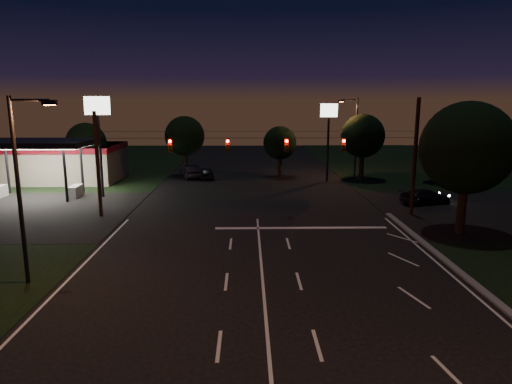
{
  "coord_description": "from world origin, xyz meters",
  "views": [
    {
      "loc": [
        -0.74,
        -19.2,
        8.82
      ],
      "look_at": [
        -0.19,
        9.45,
        3.0
      ],
      "focal_mm": 32.0,
      "sensor_mm": 36.0,
      "label": 1
    }
  ],
  "objects_px": {
    "car_oncoming_b": "(190,171)",
    "car_cross": "(425,196)",
    "utility_pole_right": "(411,215)",
    "tree_right_near": "(466,149)",
    "car_oncoming_a": "(206,173)"
  },
  "relations": [
    {
      "from": "car_oncoming_b",
      "to": "car_cross",
      "type": "relative_size",
      "value": 1.02
    },
    {
      "from": "car_oncoming_a",
      "to": "utility_pole_right",
      "type": "bearing_deg",
      "value": 124.23
    },
    {
      "from": "utility_pole_right",
      "to": "car_oncoming_b",
      "type": "relative_size",
      "value": 1.95
    },
    {
      "from": "utility_pole_right",
      "to": "car_oncoming_a",
      "type": "bearing_deg",
      "value": 135.81
    },
    {
      "from": "tree_right_near",
      "to": "car_oncoming_a",
      "type": "height_order",
      "value": "tree_right_near"
    },
    {
      "from": "car_oncoming_a",
      "to": "car_oncoming_b",
      "type": "bearing_deg",
      "value": -31.68
    },
    {
      "from": "utility_pole_right",
      "to": "car_oncoming_b",
      "type": "bearing_deg",
      "value": 137.55
    },
    {
      "from": "car_oncoming_b",
      "to": "utility_pole_right",
      "type": "bearing_deg",
      "value": 118.42
    },
    {
      "from": "car_oncoming_b",
      "to": "car_cross",
      "type": "height_order",
      "value": "car_oncoming_b"
    },
    {
      "from": "car_oncoming_a",
      "to": "car_cross",
      "type": "relative_size",
      "value": 0.87
    },
    {
      "from": "utility_pole_right",
      "to": "car_cross",
      "type": "xyz_separation_m",
      "value": [
        2.56,
        3.78,
        0.66
      ]
    },
    {
      "from": "utility_pole_right",
      "to": "car_cross",
      "type": "height_order",
      "value": "utility_pole_right"
    },
    {
      "from": "car_cross",
      "to": "utility_pole_right",
      "type": "bearing_deg",
      "value": 127.25
    },
    {
      "from": "utility_pole_right",
      "to": "car_oncoming_b",
      "type": "distance_m",
      "value": 26.15
    },
    {
      "from": "utility_pole_right",
      "to": "tree_right_near",
      "type": "xyz_separation_m",
      "value": [
        1.53,
        -4.83,
        5.68
      ]
    }
  ]
}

